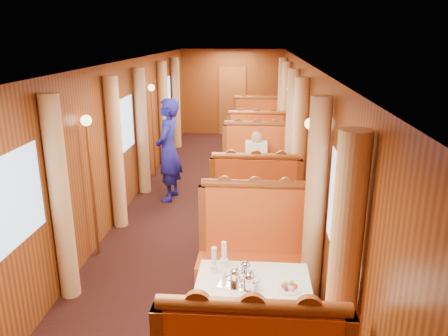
# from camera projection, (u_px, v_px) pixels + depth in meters

# --- Properties ---
(floor) EXTENTS (3.00, 12.00, 0.01)m
(floor) POSITION_uv_depth(u_px,v_px,m) (212.00, 209.00, 7.62)
(floor) COLOR black
(floor) RESTS_ON ground
(ceiling) EXTENTS (3.00, 12.00, 0.01)m
(ceiling) POSITION_uv_depth(u_px,v_px,m) (211.00, 62.00, 6.88)
(ceiling) COLOR silver
(ceiling) RESTS_ON wall_left
(wall_far) EXTENTS (3.00, 0.01, 2.50)m
(wall_far) POSITION_uv_depth(u_px,v_px,m) (232.00, 92.00, 12.97)
(wall_far) COLOR brown
(wall_far) RESTS_ON floor
(wall_left) EXTENTS (0.01, 12.00, 2.50)m
(wall_left) POSITION_uv_depth(u_px,v_px,m) (123.00, 137.00, 7.36)
(wall_left) COLOR brown
(wall_left) RESTS_ON floor
(wall_right) EXTENTS (0.01, 12.00, 2.50)m
(wall_right) POSITION_uv_depth(u_px,v_px,m) (302.00, 141.00, 7.14)
(wall_right) COLOR brown
(wall_right) RESTS_ON floor
(doorway_far) EXTENTS (0.80, 0.04, 2.00)m
(doorway_far) POSITION_uv_depth(u_px,v_px,m) (232.00, 101.00, 13.01)
(doorway_far) COLOR brown
(doorway_far) RESTS_ON floor
(table_near) EXTENTS (1.05, 0.72, 0.75)m
(table_near) POSITION_uv_depth(u_px,v_px,m) (252.00, 316.00, 4.12)
(table_near) COLOR white
(table_near) RESTS_ON floor
(banquette_near_aft) EXTENTS (1.30, 0.55, 1.34)m
(banquette_near_aft) POSITION_uv_depth(u_px,v_px,m) (254.00, 259.00, 5.07)
(banquette_near_aft) COLOR #B92F14
(banquette_near_aft) RESTS_ON floor
(table_mid) EXTENTS (1.05, 0.72, 0.75)m
(table_mid) POSITION_uv_depth(u_px,v_px,m) (255.00, 190.00, 7.46)
(table_mid) COLOR white
(table_mid) RESTS_ON floor
(banquette_mid_fwd) EXTENTS (1.30, 0.55, 1.34)m
(banquette_mid_fwd) POSITION_uv_depth(u_px,v_px,m) (255.00, 210.00, 6.48)
(banquette_mid_fwd) COLOR #B92F14
(banquette_mid_fwd) RESTS_ON floor
(banquette_mid_aft) EXTENTS (1.30, 0.55, 1.34)m
(banquette_mid_aft) POSITION_uv_depth(u_px,v_px,m) (256.00, 169.00, 8.41)
(banquette_mid_aft) COLOR #B92F14
(banquette_mid_aft) RESTS_ON floor
(table_far) EXTENTS (1.05, 0.72, 0.75)m
(table_far) POSITION_uv_depth(u_px,v_px,m) (256.00, 141.00, 10.79)
(table_far) COLOR white
(table_far) RESTS_ON floor
(banquette_far_fwd) EXTENTS (1.30, 0.55, 1.34)m
(banquette_far_fwd) POSITION_uv_depth(u_px,v_px,m) (256.00, 150.00, 9.81)
(banquette_far_fwd) COLOR #B92F14
(banquette_far_fwd) RESTS_ON floor
(banquette_far_aft) EXTENTS (1.30, 0.55, 1.34)m
(banquette_far_aft) POSITION_uv_depth(u_px,v_px,m) (257.00, 131.00, 11.74)
(banquette_far_aft) COLOR #B92F14
(banquette_far_aft) RESTS_ON floor
(tea_tray) EXTENTS (0.39, 0.33, 0.01)m
(tea_tray) POSITION_uv_depth(u_px,v_px,m) (239.00, 283.00, 3.97)
(tea_tray) COLOR silver
(tea_tray) RESTS_ON table_near
(teapot_left) EXTENTS (0.18, 0.16, 0.12)m
(teapot_left) POSITION_uv_depth(u_px,v_px,m) (235.00, 279.00, 3.94)
(teapot_left) COLOR silver
(teapot_left) RESTS_ON tea_tray
(teapot_right) EXTENTS (0.20, 0.17, 0.14)m
(teapot_right) POSITION_uv_depth(u_px,v_px,m) (249.00, 283.00, 3.85)
(teapot_right) COLOR silver
(teapot_right) RESTS_ON tea_tray
(teapot_back) EXTENTS (0.18, 0.16, 0.13)m
(teapot_back) POSITION_uv_depth(u_px,v_px,m) (245.00, 271.00, 4.05)
(teapot_back) COLOR silver
(teapot_back) RESTS_ON tea_tray
(fruit_plate) EXTENTS (0.22, 0.22, 0.05)m
(fruit_plate) POSITION_uv_depth(u_px,v_px,m) (289.00, 287.00, 3.88)
(fruit_plate) COLOR white
(fruit_plate) RESTS_ON table_near
(cup_inboard) EXTENTS (0.08, 0.08, 0.26)m
(cup_inboard) POSITION_uv_depth(u_px,v_px,m) (214.00, 263.00, 4.12)
(cup_inboard) COLOR white
(cup_inboard) RESTS_ON table_near
(cup_outboard) EXTENTS (0.08, 0.08, 0.26)m
(cup_outboard) POSITION_uv_depth(u_px,v_px,m) (224.00, 257.00, 4.23)
(cup_outboard) COLOR white
(cup_outboard) RESTS_ON table_near
(rose_vase_mid) EXTENTS (0.06, 0.06, 0.36)m
(rose_vase_mid) POSITION_uv_depth(u_px,v_px,m) (255.00, 159.00, 7.27)
(rose_vase_mid) COLOR silver
(rose_vase_mid) RESTS_ON table_mid
(rose_vase_far) EXTENTS (0.06, 0.06, 0.36)m
(rose_vase_far) POSITION_uv_depth(u_px,v_px,m) (255.00, 119.00, 10.64)
(rose_vase_far) COLOR silver
(rose_vase_far) RESTS_ON table_far
(window_left_near) EXTENTS (0.01, 1.20, 0.90)m
(window_left_near) POSITION_uv_depth(u_px,v_px,m) (9.00, 203.00, 3.97)
(window_left_near) COLOR #90ADD4
(window_left_near) RESTS_ON wall_left
(curtain_left_near_b) EXTENTS (0.22, 0.22, 2.35)m
(curtain_left_near_b) POSITION_uv_depth(u_px,v_px,m) (61.00, 201.00, 4.78)
(curtain_left_near_b) COLOR tan
(curtain_left_near_b) RESTS_ON floor
(window_right_near) EXTENTS (0.01, 1.20, 0.90)m
(window_right_near) POSITION_uv_depth(u_px,v_px,m) (340.00, 213.00, 3.75)
(window_right_near) COLOR #90ADD4
(window_right_near) RESTS_ON wall_right
(curtain_right_near_a) EXTENTS (0.22, 0.22, 2.35)m
(curtain_right_near_a) POSITION_uv_depth(u_px,v_px,m) (342.00, 292.00, 3.10)
(curtain_right_near_a) COLOR tan
(curtain_right_near_a) RESTS_ON floor
(curtain_right_near_b) EXTENTS (0.22, 0.22, 2.35)m
(curtain_right_near_b) POSITION_uv_depth(u_px,v_px,m) (315.00, 208.00, 4.58)
(curtain_right_near_b) COLOR tan
(curtain_right_near_b) RESTS_ON floor
(window_left_mid) EXTENTS (0.01, 1.20, 0.90)m
(window_left_mid) POSITION_uv_depth(u_px,v_px,m) (123.00, 126.00, 7.30)
(window_left_mid) COLOR #90ADD4
(window_left_mid) RESTS_ON wall_left
(curtain_left_mid_a) EXTENTS (0.22, 0.22, 2.35)m
(curtain_left_mid_a) POSITION_uv_depth(u_px,v_px,m) (116.00, 154.00, 6.63)
(curtain_left_mid_a) COLOR tan
(curtain_left_mid_a) RESTS_ON floor
(curtain_left_mid_b) EXTENTS (0.22, 0.22, 2.35)m
(curtain_left_mid_b) POSITION_uv_depth(u_px,v_px,m) (142.00, 132.00, 8.12)
(curtain_left_mid_b) COLOR tan
(curtain_left_mid_b) RESTS_ON floor
(window_right_mid) EXTENTS (0.01, 1.20, 0.90)m
(window_right_mid) POSITION_uv_depth(u_px,v_px,m) (302.00, 129.00, 7.09)
(window_right_mid) COLOR #90ADD4
(window_right_mid) RESTS_ON wall_right
(curtain_right_mid_a) EXTENTS (0.22, 0.22, 2.35)m
(curtain_right_mid_a) POSITION_uv_depth(u_px,v_px,m) (299.00, 158.00, 6.43)
(curtain_right_mid_a) COLOR tan
(curtain_right_mid_a) RESTS_ON floor
(curtain_right_mid_b) EXTENTS (0.22, 0.22, 2.35)m
(curtain_right_mid_b) POSITION_uv_depth(u_px,v_px,m) (291.00, 134.00, 7.92)
(curtain_right_mid_b) COLOR tan
(curtain_right_mid_b) RESTS_ON floor
(window_left_far) EXTENTS (0.01, 1.20, 0.90)m
(window_left_far) POSITION_uv_depth(u_px,v_px,m) (166.00, 97.00, 10.64)
(window_left_far) COLOR #90ADD4
(window_left_far) RESTS_ON wall_left
(curtain_left_far_a) EXTENTS (0.22, 0.22, 2.35)m
(curtain_left_far_a) POSITION_uv_depth(u_px,v_px,m) (164.00, 114.00, 9.97)
(curtain_left_far_a) COLOR tan
(curtain_left_far_a) RESTS_ON floor
(curtain_left_far_b) EXTENTS (0.22, 0.22, 2.35)m
(curtain_left_far_b) POSITION_uv_depth(u_px,v_px,m) (176.00, 103.00, 11.45)
(curtain_left_far_b) COLOR tan
(curtain_left_far_b) RESTS_ON floor
(window_right_far) EXTENTS (0.01, 1.20, 0.90)m
(window_right_far) POSITION_uv_depth(u_px,v_px,m) (288.00, 98.00, 10.42)
(window_right_far) COLOR #90ADD4
(window_right_far) RESTS_ON wall_right
(curtain_right_far_a) EXTENTS (0.22, 0.22, 2.35)m
(curtain_right_far_a) POSITION_uv_depth(u_px,v_px,m) (285.00, 115.00, 9.77)
(curtain_right_far_a) COLOR tan
(curtain_right_far_a) RESTS_ON floor
(curtain_right_far_b) EXTENTS (0.22, 0.22, 2.35)m
(curtain_right_far_b) POSITION_uv_depth(u_px,v_px,m) (282.00, 105.00, 11.25)
(curtain_right_far_b) COLOR tan
(curtain_right_far_b) RESTS_ON floor
(sconce_left_fore) EXTENTS (0.14, 0.14, 1.95)m
(sconce_left_fore) POSITION_uv_depth(u_px,v_px,m) (90.00, 158.00, 5.65)
(sconce_left_fore) COLOR #BF8C3F
(sconce_left_fore) RESTS_ON floor
(sconce_right_fore) EXTENTS (0.14, 0.14, 1.95)m
(sconce_right_fore) POSITION_uv_depth(u_px,v_px,m) (308.00, 163.00, 5.44)
(sconce_right_fore) COLOR #BF8C3F
(sconce_right_fore) RESTS_ON floor
(sconce_left_aft) EXTENTS (0.14, 0.14, 1.95)m
(sconce_left_aft) POSITION_uv_depth(u_px,v_px,m) (152.00, 112.00, 8.98)
(sconce_left_aft) COLOR #BF8C3F
(sconce_left_aft) RESTS_ON floor
(sconce_right_aft) EXTENTS (0.14, 0.14, 1.95)m
(sconce_right_aft) POSITION_uv_depth(u_px,v_px,m) (289.00, 114.00, 8.78)
(sconce_right_aft) COLOR #BF8C3F
(sconce_right_aft) RESTS_ON floor
(steward) EXTENTS (0.50, 0.71, 1.86)m
(steward) POSITION_uv_depth(u_px,v_px,m) (168.00, 150.00, 7.81)
(steward) COLOR navy
(steward) RESTS_ON floor
(passenger) EXTENTS (0.40, 0.44, 0.76)m
(passenger) POSITION_uv_depth(u_px,v_px,m) (256.00, 157.00, 8.08)
(passenger) COLOR beige
(passenger) RESTS_ON banquette_mid_aft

